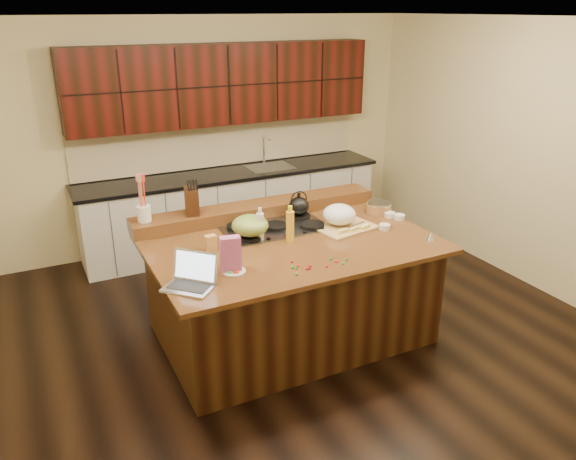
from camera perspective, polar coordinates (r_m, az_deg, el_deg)
name	(u,v)px	position (r m, az deg, el deg)	size (l,w,h in m)	color
room	(291,193)	(4.63, 0.27, 3.82)	(5.52, 5.02, 2.72)	black
island	(291,288)	(4.98, 0.26, -5.93)	(2.40, 1.60, 0.92)	black
back_ledge	(258,209)	(5.35, -3.09, 2.10)	(2.40, 0.30, 0.12)	#301C0A
cooktop	(276,227)	(5.03, -1.26, 0.26)	(0.92, 0.52, 0.05)	gray
back_counter	(230,167)	(6.81, -5.90, 6.35)	(3.70, 0.66, 2.40)	silver
kettle	(299,206)	(5.22, 1.10, 2.45)	(0.19, 0.19, 0.17)	black
green_bowl	(250,225)	(4.76, -3.88, 0.46)	(0.32, 0.32, 0.17)	olive
laptop	(192,277)	(4.06, -9.75, -4.78)	(0.43, 0.43, 0.24)	#B7B7BC
oil_bottle	(290,227)	(4.71, 0.21, 0.33)	(0.07, 0.07, 0.27)	gold
vinegar_bottle	(260,227)	(4.74, -2.85, 0.28)	(0.06, 0.06, 0.25)	silver
wooden_tray	(341,217)	(5.07, 5.37, 1.28)	(0.57, 0.46, 0.21)	tan
ramekin_a	(385,227)	(5.10, 9.80, 0.33)	(0.10, 0.10, 0.04)	white
ramekin_b	(390,215)	(5.41, 10.29, 1.56)	(0.10, 0.10, 0.04)	white
ramekin_c	(400,217)	(5.36, 11.26, 1.31)	(0.10, 0.10, 0.04)	white
strainer_bowl	(379,208)	(5.49, 9.21, 2.20)	(0.24, 0.24, 0.09)	#996B3F
kitchen_timer	(431,236)	(4.94, 14.30, -0.58)	(0.08, 0.08, 0.07)	silver
pink_bag	(231,254)	(4.20, -5.85, -2.48)	(0.15, 0.08, 0.28)	#BE5999
candy_plate	(234,271)	(4.24, -5.51, -4.20)	(0.18, 0.18, 0.01)	white
package_box	(211,242)	(4.63, -7.87, -1.26)	(0.09, 0.06, 0.12)	#D3944A
utensil_crock	(144,214)	(5.01, -14.41, 1.62)	(0.12, 0.12, 0.14)	white
knife_block	(192,201)	(5.09, -9.76, 2.91)	(0.12, 0.20, 0.24)	black
gumdrop_0	(310,266)	(4.31, 2.27, -3.63)	(0.02, 0.02, 0.02)	red
gumdrop_1	(343,264)	(4.36, 5.64, -3.42)	(0.02, 0.02, 0.02)	#198C26
gumdrop_2	(310,268)	(4.27, 2.24, -3.88)	(0.02, 0.02, 0.02)	red
gumdrop_3	(296,268)	(4.27, 0.85, -3.90)	(0.02, 0.02, 0.02)	#198C26
gumdrop_4	(292,262)	(4.37, 0.41, -3.23)	(0.02, 0.02, 0.02)	red
gumdrop_5	(331,259)	(4.43, 4.36, -2.94)	(0.02, 0.02, 0.02)	#198C26
gumdrop_6	(327,266)	(4.30, 3.94, -3.71)	(0.02, 0.02, 0.02)	red
gumdrop_7	(292,267)	(4.28, 0.45, -3.81)	(0.02, 0.02, 0.02)	#198C26
gumdrop_8	(336,262)	(4.39, 4.91, -3.21)	(0.02, 0.02, 0.02)	red
gumdrop_9	(297,274)	(4.17, 0.88, -4.51)	(0.02, 0.02, 0.02)	#198C26
gumdrop_10	(307,269)	(4.26, 1.95, -3.95)	(0.02, 0.02, 0.02)	red
gumdrop_11	(293,267)	(4.29, 0.48, -3.73)	(0.02, 0.02, 0.02)	#198C26
gumdrop_12	(298,266)	(4.30, 1.01, -3.70)	(0.02, 0.02, 0.02)	red
gumdrop_13	(347,260)	(4.43, 5.98, -3.00)	(0.02, 0.02, 0.02)	#198C26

